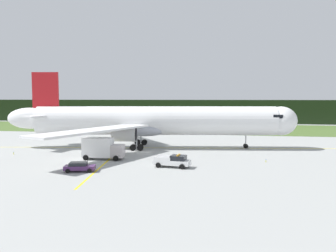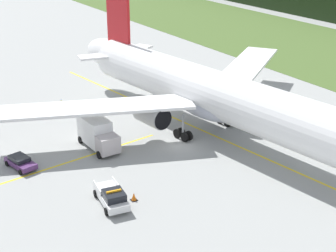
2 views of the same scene
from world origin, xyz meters
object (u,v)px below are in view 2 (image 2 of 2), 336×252
Objects in this scene: ops_pickup_truck at (112,196)px; staff_car at (20,162)px; catering_truck at (97,133)px; apron_cone at (134,197)px; airliner at (222,98)px.

ops_pickup_truck reaches higher than staff_car.
catering_truck is at bearing 161.26° from ops_pickup_truck.
ops_pickup_truck is 2.27m from apron_cone.
airliner is at bearing 68.56° from catering_truck.
airliner is 74.15× the size of apron_cone.
apron_cone is at bearing -65.46° from airliner.
catering_truck reaches higher than ops_pickup_truck.
ops_pickup_truck is 0.81× the size of catering_truck.
staff_car is at bearing -150.09° from apron_cone.
apron_cone is (7.37, -16.15, -4.99)m from airliner.
catering_truck is at bearing -111.44° from airliner.
staff_car is (0.24, -9.36, -1.18)m from catering_truck.
airliner reaches higher than staff_car.
catering_truck is 13.15m from apron_cone.
catering_truck reaches higher than apron_cone.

